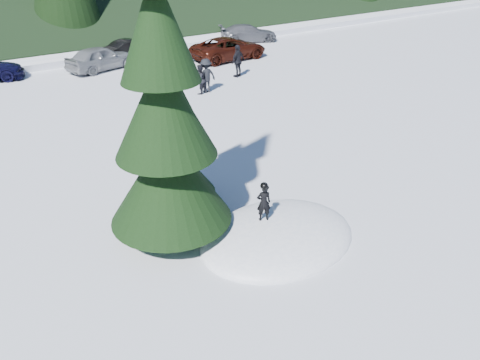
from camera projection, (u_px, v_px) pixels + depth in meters
ground at (277, 238)px, 12.67m from camera, size 200.00×200.00×0.00m
snow_mound at (277, 238)px, 12.67m from camera, size 4.48×3.52×0.96m
spruce_tall at (164, 120)px, 11.26m from camera, size 3.20×3.20×8.60m
spruce_short at (176, 140)px, 13.35m from camera, size 2.20×2.20×5.37m
child_skier at (264, 203)px, 12.36m from camera, size 0.45×0.39×1.05m
adult_0 at (200, 79)px, 23.91m from camera, size 0.89×0.79×1.51m
adult_1 at (238, 61)px, 26.75m from camera, size 1.15×0.74×1.83m
adult_2 at (206, 76)px, 24.09m from camera, size 1.13×0.67×1.74m
car_4 at (101, 58)px, 28.20m from camera, size 4.56×2.72×1.45m
car_5 at (133, 49)px, 31.03m from camera, size 3.98×1.91×1.26m
car_6 at (229, 48)px, 30.66m from camera, size 5.22×2.50×1.44m
car_7 at (248, 33)px, 35.92m from camera, size 4.76×3.47×1.28m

